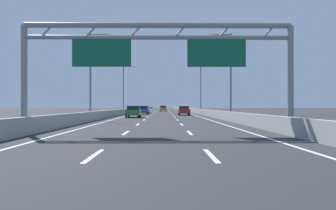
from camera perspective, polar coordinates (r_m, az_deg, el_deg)
The scene contains 49 objects.
ground_plane at distance 98.28m, azimuth -0.87°, elevation -1.01°, with size 260.00×260.00×0.00m, color #2D2D30.
lane_dash_left_1 at distance 11.09m, azimuth -11.95°, elevation -8.06°, with size 0.16×3.00×0.01m, color white.
lane_dash_left_2 at distance 19.94m, azimuth -6.87°, elevation -4.52°, with size 0.16×3.00×0.01m, color white.
lane_dash_left_3 at distance 28.89m, azimuth -4.94°, elevation -3.15°, with size 0.16×3.00×0.01m, color white.
lane_dash_left_4 at distance 37.86m, azimuth -3.92°, elevation -2.43°, with size 0.16×3.00×0.01m, color white.
lane_dash_left_5 at distance 46.84m, azimuth -3.30°, elevation -1.99°, with size 0.16×3.00×0.01m, color white.
lane_dash_left_6 at distance 55.83m, azimuth -2.87°, elevation -1.69°, with size 0.16×3.00×0.01m, color white.
lane_dash_left_7 at distance 64.82m, azimuth -2.57°, elevation -1.47°, with size 0.16×3.00×0.01m, color white.
lane_dash_left_8 at distance 73.82m, azimuth -2.34°, elevation -1.30°, with size 0.16×3.00×0.01m, color white.
lane_dash_left_9 at distance 82.81m, azimuth -2.16°, elevation -1.17°, with size 0.16×3.00×0.01m, color white.
lane_dash_left_10 at distance 91.81m, azimuth -2.01°, elevation -1.07°, with size 0.16×3.00×0.01m, color white.
lane_dash_left_11 at distance 100.80m, azimuth -1.89°, elevation -0.99°, with size 0.16×3.00×0.01m, color white.
lane_dash_left_12 at distance 109.80m, azimuth -1.79°, elevation -0.91°, with size 0.16×3.00×0.01m, color white.
lane_dash_left_13 at distance 118.80m, azimuth -1.70°, elevation -0.85°, with size 0.16×3.00×0.01m, color white.
lane_dash_left_14 at distance 127.80m, azimuth -1.63°, elevation -0.80°, with size 0.16×3.00×0.01m, color white.
lane_dash_left_15 at distance 136.79m, azimuth -1.57°, elevation -0.76°, with size 0.16×3.00×0.01m, color white.
lane_dash_left_16 at distance 145.79m, azimuth -1.51°, elevation -0.72°, with size 0.16×3.00×0.01m, color white.
lane_dash_left_17 at distance 154.79m, azimuth -1.46°, elevation -0.68°, with size 0.16×3.00×0.01m, color white.
lane_dash_right_1 at distance 10.97m, azimuth 7.02°, elevation -8.14°, with size 0.16×3.00×0.01m, color white.
lane_dash_right_2 at distance 19.88m, azimuth 3.53°, elevation -4.53°, with size 0.16×3.00×0.01m, color white.
lane_dash_right_3 at distance 28.85m, azimuth 2.22°, elevation -3.16°, with size 0.16×3.00×0.01m, color white.
lane_dash_right_4 at distance 37.83m, azimuth 1.53°, elevation -2.44°, with size 0.16×3.00×0.01m, color white.
lane_dash_right_5 at distance 46.82m, azimuth 1.11°, elevation -1.99°, with size 0.16×3.00×0.01m, color white.
lane_dash_right_6 at distance 55.81m, azimuth 0.82°, elevation -1.69°, with size 0.16×3.00×0.01m, color white.
lane_dash_right_7 at distance 64.80m, azimuth 0.62°, elevation -1.47°, with size 0.16×3.00×0.01m, color white.
lane_dash_right_8 at distance 73.80m, azimuth 0.46°, elevation -1.30°, with size 0.16×3.00×0.01m, color white.
lane_dash_right_9 at distance 82.80m, azimuth 0.34°, elevation -1.18°, with size 0.16×3.00×0.01m, color white.
lane_dash_right_10 at distance 91.79m, azimuth 0.24°, elevation -1.07°, with size 0.16×3.00×0.01m, color white.
lane_dash_right_11 at distance 100.79m, azimuth 0.16°, elevation -0.99°, with size 0.16×3.00×0.01m, color white.
lane_dash_right_12 at distance 109.79m, azimuth 0.09°, elevation -0.91°, with size 0.16×3.00×0.01m, color white.
lane_dash_right_13 at distance 118.79m, azimuth 0.03°, elevation -0.85°, with size 0.16×3.00×0.01m, color white.
lane_dash_right_14 at distance 127.79m, azimuth -0.02°, elevation -0.80°, with size 0.16×3.00×0.01m, color white.
lane_dash_right_15 at distance 136.79m, azimuth -0.06°, elevation -0.76°, with size 0.16×3.00×0.01m, color white.
lane_dash_right_16 at distance 145.78m, azimuth -0.10°, elevation -0.72°, with size 0.16×3.00×0.01m, color white.
lane_dash_right_17 at distance 154.78m, azimuth -0.13°, elevation -0.68°, with size 0.16×3.00×0.01m, color white.
edge_line_left at distance 86.46m, azimuth -4.38°, elevation -1.13°, with size 0.16×176.00×0.01m, color white.
edge_line_right at distance 86.42m, azimuth 2.58°, elevation -1.13°, with size 0.16×176.00×0.01m, color white.
barrier_left at distance 108.52m, azimuth -4.50°, elevation -0.68°, with size 0.45×220.00×0.95m.
barrier_right at distance 108.47m, azimuth 2.79°, elevation -0.68°, with size 0.45×220.00×0.95m.
sign_gantry at distance 20.62m, azimuth -1.60°, elevation 8.98°, with size 15.81×0.36×6.36m.
streetlamp_left_mid at distance 39.44m, azimuth -12.15°, elevation 5.50°, with size 2.58×0.28×9.50m.
streetlamp_right_mid at distance 39.31m, azimuth 9.81°, elevation 5.52°, with size 2.58×0.28×9.50m.
streetlamp_left_far at distance 70.31m, azimuth -7.06°, elevation 3.03°, with size 2.58×0.28×9.50m.
streetlamp_right_far at distance 70.24m, azimuth 5.16°, elevation 3.04°, with size 2.58×0.28×9.50m.
yellow_car at distance 74.37m, azimuth -3.76°, elevation -0.72°, with size 1.80×4.58×1.50m.
red_car at distance 57.04m, azimuth 2.60°, elevation -0.90°, with size 1.77×4.54×1.48m.
green_car at distance 46.24m, azimuth -5.63°, elevation -1.06°, with size 1.80×4.27×1.54m.
orange_car at distance 93.46m, azimuth -0.80°, elevation -0.57°, with size 1.75×4.44×1.56m.
blue_car at distance 63.95m, azimuth -4.01°, elevation -0.80°, with size 1.72×4.28×1.51m.
Camera 1 is at (0.35, 1.73, 1.54)m, focal length 37.57 mm.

